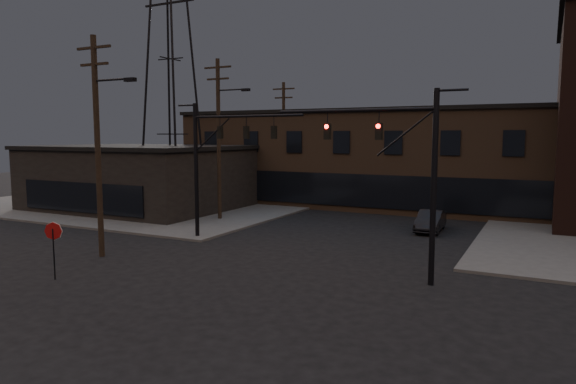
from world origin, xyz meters
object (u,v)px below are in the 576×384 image
Objects in this scene: traffic_signal_near at (406,165)px; stop_sign at (53,237)px; car_crossing at (430,221)px; traffic_signal_far at (214,155)px.

traffic_signal_near is 3.23× the size of stop_sign.
stop_sign is (-13.36, -6.49, -3.09)m from traffic_signal_near.
stop_sign is 0.60× the size of car_crossing.
traffic_signal_far is 3.23× the size of stop_sign.
traffic_signal_near is 1.00× the size of traffic_signal_far.
traffic_signal_far is 14.40m from car_crossing.
traffic_signal_far is at bearing 163.83° from traffic_signal_near.
traffic_signal_near is 15.17m from stop_sign.
traffic_signal_near reaches higher than car_crossing.
stop_sign is at bearing -97.32° from traffic_signal_far.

